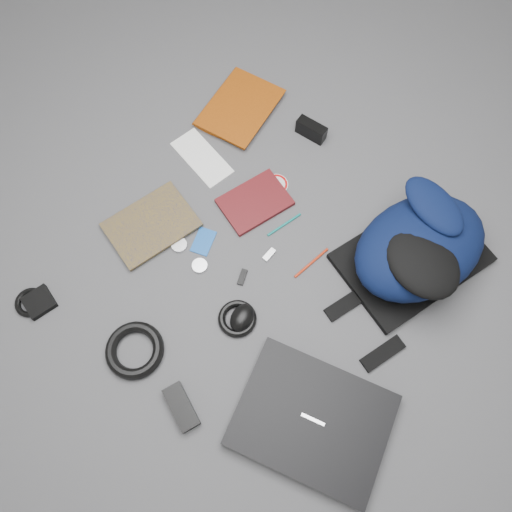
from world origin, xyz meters
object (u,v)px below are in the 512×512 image
Objects in this scene: laptop at (312,420)px; dvd_case at (255,202)px; backpack at (420,247)px; textbook_red at (214,96)px; power_brick at (181,407)px; pouch at (39,302)px; mouse at (242,318)px; comic_book at (136,203)px; compact_camera at (311,130)px.

dvd_case is at bearing 127.11° from laptop.
backpack is 0.89m from textbook_red.
power_brick is (0.59, -0.89, 0.00)m from textbook_red.
pouch is (-0.32, -0.66, 0.00)m from dvd_case.
power_brick is 1.60× the size of pouch.
mouse is (-0.33, 0.11, 0.00)m from laptop.
compact_camera is (0.30, 0.56, 0.02)m from comic_book.
backpack is at bearing 43.62° from pouch.
comic_book is at bearing 153.04° from laptop.
textbook_red is 0.91m from pouch.
dvd_case is 0.33m from compact_camera.
textbook_red is 1.07× the size of comic_book.
backpack is 0.56m from mouse.
laptop is 4.46× the size of mouse.
backpack is 0.55m from compact_camera.
laptop is at bearing 13.69° from pouch.
power_brick is at bearing -93.50° from mouse.
backpack is at bearing 41.62° from comic_book.
power_brick is (0.22, -0.97, -0.01)m from compact_camera.
textbook_red is at bearing -167.39° from backpack.
textbook_red reaches higher than comic_book.
compact_camera is (-0.00, 0.33, 0.02)m from dvd_case.
dvd_case is 0.39m from mouse.
dvd_case is 0.73m from pouch.
laptop is 0.94m from compact_camera.
backpack is 5.82× the size of pouch.
laptop is 1.14m from textbook_red.
dvd_case is 2.04× the size of compact_camera.
mouse reaches higher than dvd_case.
compact_camera is at bearing 79.19° from comic_book.
compact_camera reaches higher than laptop.
compact_camera is at bearing 126.76° from power_brick.
comic_book is 0.42m from pouch.
compact_camera reaches higher than pouch.
laptop reaches higher than textbook_red.
backpack is 1.14m from pouch.
backpack is 0.59m from laptop.
comic_book is 0.64m from compact_camera.
pouch is (-0.54, -0.02, -0.01)m from power_brick.
pouch is (-0.83, -0.79, -0.09)m from backpack.
laptop is 1.50× the size of comic_book.
backpack is at bearing 79.60° from laptop.
backpack is 4.45× the size of compact_camera.
pouch is at bearing -73.58° from comic_book.
power_brick is at bearing -19.73° from comic_book.
dvd_case is 2.38× the size of mouse.
textbook_red is 0.37m from compact_camera.
mouse is (0.57, -0.59, 0.01)m from textbook_red.
pouch is (-0.85, -0.21, -0.01)m from laptop.
power_brick is at bearing -62.60° from textbook_red.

